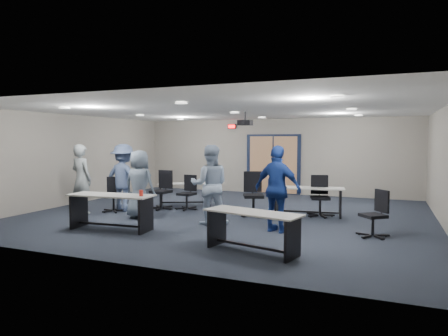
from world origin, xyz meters
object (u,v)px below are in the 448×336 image
at_px(chair_back_c, 253,194).
at_px(chair_back_d, 320,196).
at_px(table_front_left, 112,206).
at_px(chair_back_b, 187,192).
at_px(table_front_right, 252,224).
at_px(chair_loose_right, 373,214).
at_px(person_back, 124,178).
at_px(table_back_right, 308,196).
at_px(person_gray, 81,179).
at_px(chair_back_a, 161,190).
at_px(chair_loose_left, 113,195).
at_px(table_back_left, 185,190).
at_px(person_plaid, 139,184).
at_px(person_lightblue, 210,185).
at_px(person_navy, 278,189).

xyz_separation_m(chair_back_c, chair_back_d, (1.59, 0.56, -0.04)).
relative_size(table_front_left, chair_back_c, 1.71).
distance_m(table_front_left, chair_back_b, 2.86).
height_order(table_front_right, chair_loose_right, chair_loose_right).
height_order(chair_loose_right, person_back, person_back).
bearing_deg(table_back_right, person_gray, -168.99).
bearing_deg(table_front_right, chair_back_a, 153.95).
bearing_deg(chair_loose_left, table_back_left, 22.70).
height_order(table_back_left, chair_back_d, chair_back_d).
bearing_deg(person_back, table_front_left, 122.06).
distance_m(table_back_right, chair_back_b, 3.32).
bearing_deg(person_plaid, table_front_left, 97.68).
xyz_separation_m(person_plaid, person_lightblue, (1.91, 0.01, 0.07)).
bearing_deg(person_plaid, chair_back_b, -107.92).
bearing_deg(chair_loose_left, person_back, 22.84).
xyz_separation_m(table_front_left, chair_loose_right, (5.26, 1.42, -0.05)).
xyz_separation_m(table_front_left, chair_loose_left, (-1.33, 1.79, -0.06)).
distance_m(chair_back_a, chair_loose_right, 5.74).
height_order(table_front_left, person_lightblue, person_lightblue).
bearing_deg(person_gray, chair_loose_left, -129.85).
relative_size(table_back_left, chair_loose_right, 1.79).
relative_size(table_front_right, chair_back_b, 1.90).
distance_m(table_back_left, chair_back_b, 0.77).
bearing_deg(person_lightblue, chair_back_a, -54.55).
xyz_separation_m(table_back_left, chair_back_c, (2.41, -0.84, 0.11)).
bearing_deg(table_back_left, chair_back_a, -133.81).
relative_size(table_back_right, chair_loose_right, 1.98).
xyz_separation_m(table_front_right, table_back_right, (0.28, 3.70, 0.02)).
xyz_separation_m(table_back_right, chair_loose_left, (-4.97, -1.43, -0.03)).
distance_m(table_front_right, chair_back_a, 4.84).
bearing_deg(table_back_right, person_navy, -105.44).
relative_size(table_back_left, chair_back_c, 1.50).
bearing_deg(person_plaid, chair_back_d, -154.66).
relative_size(table_front_right, chair_loose_left, 1.94).
distance_m(chair_back_c, chair_loose_left, 3.79).
xyz_separation_m(table_back_right, chair_back_b, (-3.30, -0.38, -0.02)).
bearing_deg(chair_back_b, chair_back_a, -156.49).
height_order(chair_back_b, chair_loose_left, chair_back_b).
relative_size(table_back_left, person_back, 0.92).
bearing_deg(person_plaid, person_navy, 177.93).
height_order(table_back_left, chair_back_b, chair_back_b).
height_order(table_back_right, person_plaid, person_plaid).
height_order(table_front_left, person_navy, person_navy).
bearing_deg(person_navy, person_lightblue, 10.34).
xyz_separation_m(chair_back_b, person_plaid, (-0.51, -1.53, 0.37)).
bearing_deg(chair_back_b, person_lightblue, -41.69).
relative_size(table_front_right, chair_back_d, 1.75).
height_order(chair_back_c, chair_loose_left, chair_back_c).
xyz_separation_m(chair_loose_right, person_plaid, (-5.43, -0.12, 0.37)).
xyz_separation_m(table_front_right, chair_back_c, (-1.00, 3.14, 0.08)).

